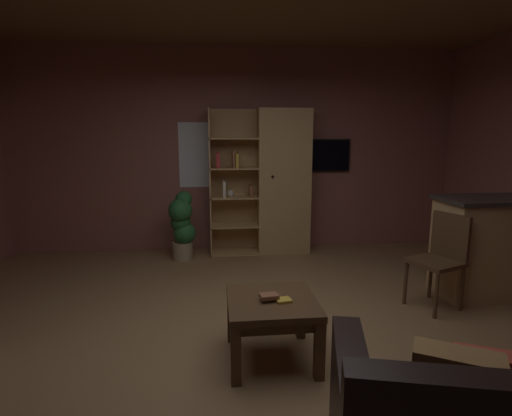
{
  "coord_description": "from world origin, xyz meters",
  "views": [
    {
      "loc": [
        -0.37,
        -3.02,
        1.69
      ],
      "look_at": [
        0.0,
        0.4,
        1.05
      ],
      "focal_mm": 28.4,
      "sensor_mm": 36.0,
      "label": 1
    }
  ],
  "objects_px": {
    "table_book_0": "(283,300)",
    "table_book_1": "(269,296)",
    "wall_mounted_tv": "(322,155)",
    "kitchen_bar_counter": "(511,246)",
    "bookshelf_cabinet": "(276,182)",
    "coffee_table": "(272,310)",
    "potted_floor_plant": "(182,224)",
    "dining_chair": "(441,254)"
  },
  "relations": [
    {
      "from": "dining_chair",
      "to": "table_book_1",
      "type": "bearing_deg",
      "value": -156.03
    },
    {
      "from": "table_book_0",
      "to": "table_book_1",
      "type": "relative_size",
      "value": 0.82
    },
    {
      "from": "wall_mounted_tv",
      "to": "dining_chair",
      "type": "bearing_deg",
      "value": -74.94
    },
    {
      "from": "table_book_1",
      "to": "potted_floor_plant",
      "type": "relative_size",
      "value": 0.14
    },
    {
      "from": "kitchen_bar_counter",
      "to": "table_book_1",
      "type": "xyz_separation_m",
      "value": [
        -2.7,
        -1.03,
        -0.01
      ]
    },
    {
      "from": "table_book_0",
      "to": "wall_mounted_tv",
      "type": "xyz_separation_m",
      "value": [
        1.1,
        3.07,
        0.88
      ]
    },
    {
      "from": "bookshelf_cabinet",
      "to": "dining_chair",
      "type": "height_order",
      "value": "bookshelf_cabinet"
    },
    {
      "from": "bookshelf_cabinet",
      "to": "coffee_table",
      "type": "relative_size",
      "value": 3.0
    },
    {
      "from": "bookshelf_cabinet",
      "to": "potted_floor_plant",
      "type": "distance_m",
      "value": 1.43
    },
    {
      "from": "kitchen_bar_counter",
      "to": "dining_chair",
      "type": "relative_size",
      "value": 1.68
    },
    {
      "from": "kitchen_bar_counter",
      "to": "potted_floor_plant",
      "type": "bearing_deg",
      "value": 156.07
    },
    {
      "from": "coffee_table",
      "to": "table_book_0",
      "type": "distance_m",
      "value": 0.14
    },
    {
      "from": "coffee_table",
      "to": "dining_chair",
      "type": "xyz_separation_m",
      "value": [
        1.78,
        0.77,
        0.14
      ]
    },
    {
      "from": "kitchen_bar_counter",
      "to": "bookshelf_cabinet",
      "type": "bearing_deg",
      "value": 140.57
    },
    {
      "from": "potted_floor_plant",
      "to": "wall_mounted_tv",
      "type": "distance_m",
      "value": 2.24
    },
    {
      "from": "kitchen_bar_counter",
      "to": "wall_mounted_tv",
      "type": "height_order",
      "value": "wall_mounted_tv"
    },
    {
      "from": "table_book_0",
      "to": "wall_mounted_tv",
      "type": "relative_size",
      "value": 0.13
    },
    {
      "from": "table_book_0",
      "to": "dining_chair",
      "type": "bearing_deg",
      "value": 25.97
    },
    {
      "from": "bookshelf_cabinet",
      "to": "coffee_table",
      "type": "distance_m",
      "value": 2.91
    },
    {
      "from": "kitchen_bar_counter",
      "to": "dining_chair",
      "type": "distance_m",
      "value": 0.93
    },
    {
      "from": "dining_chair",
      "to": "wall_mounted_tv",
      "type": "height_order",
      "value": "wall_mounted_tv"
    },
    {
      "from": "dining_chair",
      "to": "table_book_0",
      "type": "bearing_deg",
      "value": -154.03
    },
    {
      "from": "dining_chair",
      "to": "potted_floor_plant",
      "type": "relative_size",
      "value": 0.99
    },
    {
      "from": "dining_chair",
      "to": "bookshelf_cabinet",
      "type": "bearing_deg",
      "value": 122.62
    },
    {
      "from": "table_book_0",
      "to": "table_book_1",
      "type": "height_order",
      "value": "table_book_1"
    },
    {
      "from": "kitchen_bar_counter",
      "to": "table_book_1",
      "type": "height_order",
      "value": "kitchen_bar_counter"
    },
    {
      "from": "table_book_1",
      "to": "dining_chair",
      "type": "xyz_separation_m",
      "value": [
        1.8,
        0.8,
        0.01
      ]
    },
    {
      "from": "coffee_table",
      "to": "wall_mounted_tv",
      "type": "height_order",
      "value": "wall_mounted_tv"
    },
    {
      "from": "bookshelf_cabinet",
      "to": "wall_mounted_tv",
      "type": "height_order",
      "value": "bookshelf_cabinet"
    },
    {
      "from": "potted_floor_plant",
      "to": "table_book_0",
      "type": "bearing_deg",
      "value": -70.77
    },
    {
      "from": "kitchen_bar_counter",
      "to": "wall_mounted_tv",
      "type": "xyz_separation_m",
      "value": [
        -1.5,
        2.02,
        0.84
      ]
    },
    {
      "from": "kitchen_bar_counter",
      "to": "table_book_0",
      "type": "bearing_deg",
      "value": -157.98
    },
    {
      "from": "kitchen_bar_counter",
      "to": "table_book_1",
      "type": "distance_m",
      "value": 2.89
    },
    {
      "from": "table_book_1",
      "to": "dining_chair",
      "type": "relative_size",
      "value": 0.14
    },
    {
      "from": "table_book_0",
      "to": "wall_mounted_tv",
      "type": "bearing_deg",
      "value": 70.37
    },
    {
      "from": "coffee_table",
      "to": "dining_chair",
      "type": "bearing_deg",
      "value": 23.44
    },
    {
      "from": "dining_chair",
      "to": "potted_floor_plant",
      "type": "xyz_separation_m",
      "value": [
        -2.61,
        1.78,
        -0.04
      ]
    },
    {
      "from": "table_book_0",
      "to": "potted_floor_plant",
      "type": "bearing_deg",
      "value": 109.23
    },
    {
      "from": "kitchen_bar_counter",
      "to": "coffee_table",
      "type": "xyz_separation_m",
      "value": [
        -2.68,
        -0.99,
        -0.13
      ]
    },
    {
      "from": "bookshelf_cabinet",
      "to": "dining_chair",
      "type": "bearing_deg",
      "value": -57.38
    },
    {
      "from": "table_book_1",
      "to": "wall_mounted_tv",
      "type": "relative_size",
      "value": 0.16
    },
    {
      "from": "wall_mounted_tv",
      "to": "potted_floor_plant",
      "type": "bearing_deg",
      "value": -167.0
    }
  ]
}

